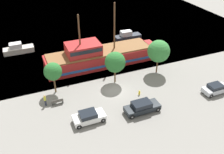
# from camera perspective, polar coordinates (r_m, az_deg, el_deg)

# --- Properties ---
(ground_plane) EXTENTS (160.00, 160.00, 0.00)m
(ground_plane) POSITION_cam_1_polar(r_m,az_deg,el_deg) (38.60, 0.68, -3.08)
(ground_plane) COLOR gray
(water_surface) EXTENTS (80.00, 80.00, 0.00)m
(water_surface) POSITION_cam_1_polar(r_m,az_deg,el_deg) (77.19, -12.67, 14.92)
(water_surface) COLOR slate
(water_surface) RESTS_ON ground
(pirate_ship) EXTENTS (20.61, 5.07, 10.89)m
(pirate_ship) POSITION_cam_1_polar(r_m,az_deg,el_deg) (44.80, -3.24, 4.82)
(pirate_ship) COLOR #A31E1E
(pirate_ship) RESTS_ON water_surface
(moored_boat_dockside) EXTENTS (5.90, 1.88, 1.78)m
(moored_boat_dockside) POSITION_cam_1_polar(r_m,az_deg,el_deg) (55.65, 3.50, 9.42)
(moored_boat_dockside) COLOR #2D333D
(moored_boat_dockside) RESTS_ON water_surface
(moored_boat_outer) EXTENTS (5.76, 1.97, 2.03)m
(moored_boat_outer) POSITION_cam_1_polar(r_m,az_deg,el_deg) (52.64, -20.68, 6.01)
(moored_boat_outer) COLOR #B7B2A8
(moored_boat_outer) RESTS_ON water_surface
(parked_car_curb_front) EXTENTS (4.18, 1.99, 1.50)m
(parked_car_curb_front) POSITION_cam_1_polar(r_m,az_deg,el_deg) (32.88, -5.33, -9.06)
(parked_car_curb_front) COLOR white
(parked_car_curb_front) RESTS_ON ground_plane
(parked_car_curb_mid) EXTENTS (3.96, 1.88, 1.48)m
(parked_car_curb_mid) POSITION_cam_1_polar(r_m,az_deg,el_deg) (40.83, 22.56, -2.46)
(parked_car_curb_mid) COLOR #B7BCC6
(parked_car_curb_mid) RESTS_ON ground_plane
(parked_car_curb_rear) EXTENTS (4.93, 1.95, 1.62)m
(parked_car_curb_rear) POSITION_cam_1_polar(r_m,az_deg,el_deg) (34.43, 6.88, -6.81)
(parked_car_curb_rear) COLOR black
(parked_car_curb_rear) RESTS_ON ground_plane
(fire_hydrant) EXTENTS (0.42, 0.25, 0.76)m
(fire_hydrant) POSITION_cam_1_polar(r_m,az_deg,el_deg) (37.70, 6.26, -3.53)
(fire_hydrant) COLOR yellow
(fire_hydrant) RESTS_ON ground_plane
(bench_promenade_east) EXTENTS (1.64, 0.45, 0.85)m
(bench_promenade_east) POSITION_cam_1_polar(r_m,az_deg,el_deg) (36.53, -12.36, -5.49)
(bench_promenade_east) COLOR #4C4742
(bench_promenade_east) RESTS_ON ground_plane
(pedestrian_walking_near) EXTENTS (0.32, 0.32, 1.78)m
(pedestrian_walking_near) POSITION_cam_1_polar(r_m,az_deg,el_deg) (36.42, -15.06, -5.12)
(pedestrian_walking_near) COLOR #232838
(pedestrian_walking_near) RESTS_ON ground_plane
(tree_row_east) EXTENTS (2.68, 2.68, 4.97)m
(tree_row_east) POSITION_cam_1_polar(r_m,az_deg,el_deg) (37.33, -13.36, 1.21)
(tree_row_east) COLOR brown
(tree_row_east) RESTS_ON ground_plane
(tree_row_mideast) EXTENTS (3.26, 3.26, 5.29)m
(tree_row_mideast) POSITION_cam_1_polar(r_m,az_deg,el_deg) (38.69, 0.71, 3.41)
(tree_row_mideast) COLOR brown
(tree_row_mideast) RESTS_ON ground_plane
(tree_row_midwest) EXTENTS (3.71, 3.71, 5.84)m
(tree_row_midwest) POSITION_cam_1_polar(r_m,az_deg,el_deg) (41.98, 10.61, 5.81)
(tree_row_midwest) COLOR brown
(tree_row_midwest) RESTS_ON ground_plane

